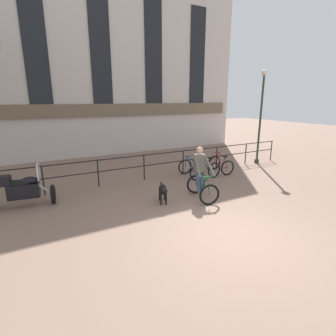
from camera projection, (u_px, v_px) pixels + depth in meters
ground_plane at (231, 235)px, 6.40m from camera, size 60.00×60.00×0.00m
canal_railing at (144, 163)px, 10.62m from camera, size 15.05×0.05×1.05m
building_facade at (99, 61)px, 14.36m from camera, size 18.00×0.72×10.56m
cyclist_with_bike at (201, 176)px, 8.63m from camera, size 0.92×1.29×1.70m
dog at (163, 190)px, 8.22m from camera, size 0.46×0.94×0.62m
parked_motorcycle at (23, 190)px, 7.90m from camera, size 1.79×0.87×1.35m
parked_bicycle_near_lamp at (191, 169)px, 11.02m from camera, size 0.76×1.17×0.86m
parked_bicycle_mid_left at (206, 167)px, 11.39m from camera, size 0.71×1.14×0.86m
parked_bicycle_mid_right at (221, 165)px, 11.77m from camera, size 0.77×1.17×0.86m
street_lamp at (261, 113)px, 12.96m from camera, size 0.28×0.28×4.56m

